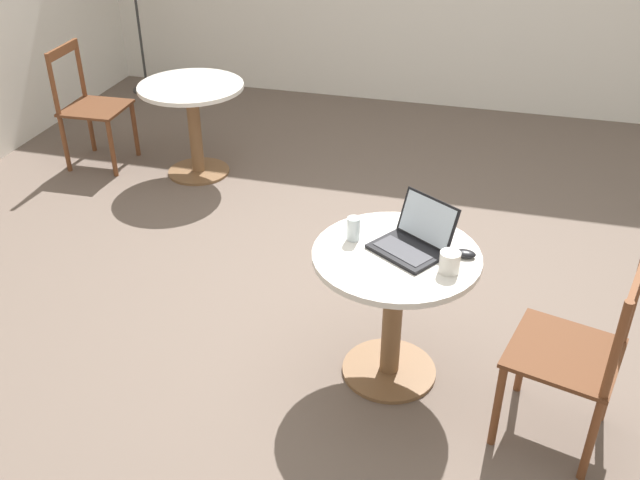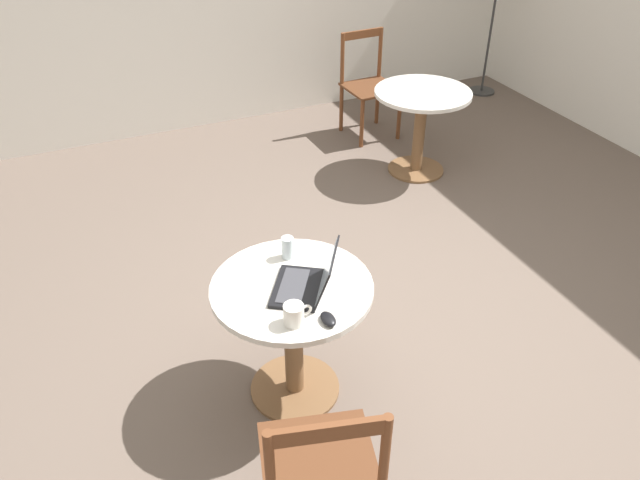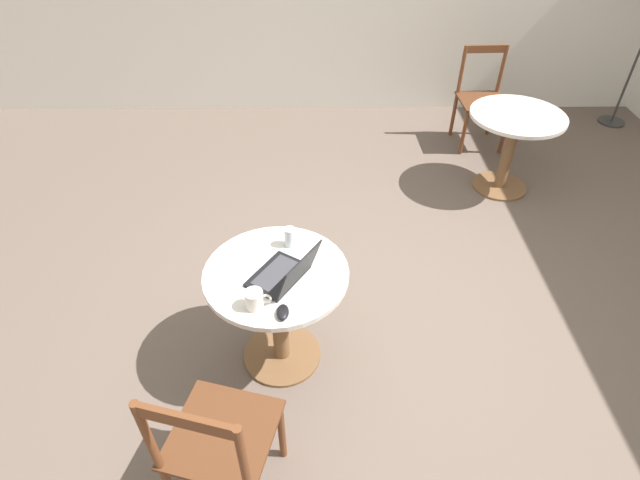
{
  "view_description": "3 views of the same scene",
  "coord_description": "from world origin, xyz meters",
  "px_view_note": "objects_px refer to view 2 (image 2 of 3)",
  "views": [
    {
      "loc": [
        -3.27,
        -0.63,
        2.42
      ],
      "look_at": [
        -0.31,
        0.18,
        0.54
      ],
      "focal_mm": 40.0,
      "sensor_mm": 36.0,
      "label": 1
    },
    {
      "loc": [
        -1.38,
        -2.36,
        2.52
      ],
      "look_at": [
        -0.25,
        0.17,
        0.6
      ],
      "focal_mm": 35.0,
      "sensor_mm": 36.0,
      "label": 2
    },
    {
      "loc": [
        -0.37,
        -2.14,
        2.49
      ],
      "look_at": [
        -0.35,
        0.04,
        0.66
      ],
      "focal_mm": 28.0,
      "sensor_mm": 36.0,
      "label": 3
    }
  ],
  "objects_px": {
    "laptop": "(307,282)",
    "mouse": "(328,319)",
    "cafe_table_mid": "(421,114)",
    "drinking_glass": "(288,248)",
    "mug": "(294,314)",
    "chair_near_front": "(321,472)",
    "cafe_table_near": "(293,317)",
    "chair_mid_back": "(369,86)"
  },
  "relations": [
    {
      "from": "cafe_table_mid",
      "to": "laptop",
      "type": "height_order",
      "value": "laptop"
    },
    {
      "from": "cafe_table_near",
      "to": "chair_mid_back",
      "type": "relative_size",
      "value": 0.83
    },
    {
      "from": "cafe_table_near",
      "to": "chair_near_front",
      "type": "distance_m",
      "value": 0.83
    },
    {
      "from": "cafe_table_near",
      "to": "mug",
      "type": "distance_m",
      "value": 0.35
    },
    {
      "from": "laptop",
      "to": "drinking_glass",
      "type": "distance_m",
      "value": 0.28
    },
    {
      "from": "cafe_table_mid",
      "to": "mouse",
      "type": "distance_m",
      "value": 2.78
    },
    {
      "from": "cafe_table_mid",
      "to": "laptop",
      "type": "xyz_separation_m",
      "value": [
        -1.8,
        -1.88,
        0.24
      ]
    },
    {
      "from": "mouse",
      "to": "mug",
      "type": "relative_size",
      "value": 0.77
    },
    {
      "from": "laptop",
      "to": "mouse",
      "type": "xyz_separation_m",
      "value": [
        -0.0,
        -0.23,
        -0.03
      ]
    },
    {
      "from": "drinking_glass",
      "to": "mug",
      "type": "bearing_deg",
      "value": -108.3
    },
    {
      "from": "cafe_table_near",
      "to": "drinking_glass",
      "type": "relative_size",
      "value": 6.76
    },
    {
      "from": "mug",
      "to": "drinking_glass",
      "type": "height_order",
      "value": "drinking_glass"
    },
    {
      "from": "chair_mid_back",
      "to": "chair_near_front",
      "type": "bearing_deg",
      "value": -120.35
    },
    {
      "from": "cafe_table_near",
      "to": "chair_near_front",
      "type": "bearing_deg",
      "value": -104.79
    },
    {
      "from": "cafe_table_mid",
      "to": "drinking_glass",
      "type": "distance_m",
      "value": 2.41
    },
    {
      "from": "laptop",
      "to": "cafe_table_mid",
      "type": "bearing_deg",
      "value": 46.39
    },
    {
      "from": "cafe_table_mid",
      "to": "laptop",
      "type": "distance_m",
      "value": 2.61
    },
    {
      "from": "chair_near_front",
      "to": "chair_mid_back",
      "type": "relative_size",
      "value": 1.0
    },
    {
      "from": "mouse",
      "to": "drinking_glass",
      "type": "relative_size",
      "value": 0.88
    },
    {
      "from": "drinking_glass",
      "to": "mouse",
      "type": "bearing_deg",
      "value": -91.89
    },
    {
      "from": "laptop",
      "to": "chair_near_front",
      "type": "bearing_deg",
      "value": -109.5
    },
    {
      "from": "drinking_glass",
      "to": "chair_near_front",
      "type": "bearing_deg",
      "value": -105.32
    },
    {
      "from": "laptop",
      "to": "mug",
      "type": "xyz_separation_m",
      "value": [
        -0.13,
        -0.18,
        0.0
      ]
    },
    {
      "from": "laptop",
      "to": "drinking_glass",
      "type": "height_order",
      "value": "laptop"
    },
    {
      "from": "mouse",
      "to": "drinking_glass",
      "type": "xyz_separation_m",
      "value": [
        0.02,
        0.51,
        0.04
      ]
    },
    {
      "from": "cafe_table_near",
      "to": "laptop",
      "type": "bearing_deg",
      "value": -50.42
    },
    {
      "from": "mouse",
      "to": "mug",
      "type": "bearing_deg",
      "value": 158.19
    },
    {
      "from": "cafe_table_near",
      "to": "mouse",
      "type": "xyz_separation_m",
      "value": [
        0.05,
        -0.3,
        0.21
      ]
    },
    {
      "from": "cafe_table_near",
      "to": "mouse",
      "type": "distance_m",
      "value": 0.36
    },
    {
      "from": "chair_near_front",
      "to": "mug",
      "type": "relative_size",
      "value": 7.1
    },
    {
      "from": "chair_near_front",
      "to": "mouse",
      "type": "relative_size",
      "value": 9.16
    },
    {
      "from": "chair_near_front",
      "to": "mug",
      "type": "bearing_deg",
      "value": 77.16
    },
    {
      "from": "cafe_table_mid",
      "to": "laptop",
      "type": "bearing_deg",
      "value": -133.61
    },
    {
      "from": "laptop",
      "to": "mouse",
      "type": "height_order",
      "value": "laptop"
    },
    {
      "from": "cafe_table_mid",
      "to": "laptop",
      "type": "relative_size",
      "value": 1.88
    },
    {
      "from": "chair_near_front",
      "to": "drinking_glass",
      "type": "xyz_separation_m",
      "value": [
        0.28,
        1.02,
        0.3
      ]
    },
    {
      "from": "cafe_table_near",
      "to": "drinking_glass",
      "type": "xyz_separation_m",
      "value": [
        0.07,
        0.22,
        0.25
      ]
    },
    {
      "from": "cafe_table_near",
      "to": "chair_mid_back",
      "type": "bearing_deg",
      "value": 55.67
    },
    {
      "from": "cafe_table_mid",
      "to": "mug",
      "type": "bearing_deg",
      "value": -133.07
    },
    {
      "from": "cafe_table_near",
      "to": "laptop",
      "type": "xyz_separation_m",
      "value": [
        0.05,
        -0.06,
        0.24
      ]
    },
    {
      "from": "cafe_table_mid",
      "to": "drinking_glass",
      "type": "relative_size",
      "value": 6.76
    },
    {
      "from": "chair_mid_back",
      "to": "mouse",
      "type": "relative_size",
      "value": 9.16
    }
  ]
}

